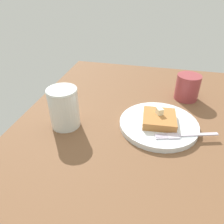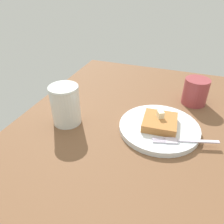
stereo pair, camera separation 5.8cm
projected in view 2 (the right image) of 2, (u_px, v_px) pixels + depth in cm
name	position (u px, v px, depth cm)	size (l,w,h in cm)	color
table_surface	(188.00, 148.00, 54.68)	(95.51, 95.51, 2.16)	brown
plate	(159.00, 127.00, 58.63)	(21.38, 21.38, 1.48)	white
toast_slice_center	(160.00, 122.00, 57.71)	(8.93, 8.70, 2.12)	#B47239
butter_pat_primary	(161.00, 114.00, 57.36)	(1.74, 1.57, 1.74)	#F6EDC1
fork	(181.00, 141.00, 52.70)	(5.88, 15.76, 0.36)	silver
syrup_jar	(66.00, 107.00, 59.62)	(8.07, 8.07, 11.10)	#431A0B
coffee_mug	(196.00, 91.00, 68.87)	(10.39, 7.63, 8.37)	#953A3E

